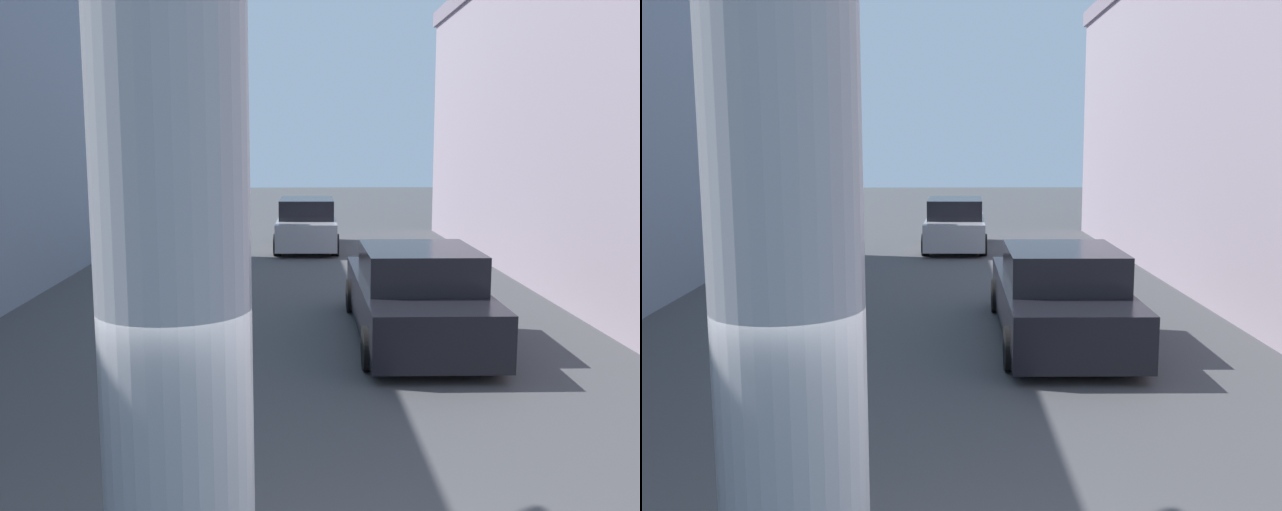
{
  "view_description": "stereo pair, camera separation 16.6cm",
  "coord_description": "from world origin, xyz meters",
  "views": [
    {
      "loc": [
        -0.4,
        -3.71,
        3.16
      ],
      "look_at": [
        0.0,
        6.28,
        1.63
      ],
      "focal_mm": 40.0,
      "sensor_mm": 36.0,
      "label": 1
    },
    {
      "loc": [
        -0.23,
        -3.72,
        3.16
      ],
      "look_at": [
        0.0,
        6.28,
        1.63
      ],
      "focal_mm": 40.0,
      "sensor_mm": 36.0,
      "label": 2
    }
  ],
  "objects": [
    {
      "name": "street_lamp",
      "position": [
        5.59,
        8.7,
        4.49
      ],
      "size": [
        2.48,
        0.28,
        7.46
      ],
      "color": "#59595E",
      "rests_on": "ground"
    },
    {
      "name": "ground_plane",
      "position": [
        0.0,
        10.0,
        0.0
      ],
      "size": [
        84.1,
        84.1,
        0.0
      ],
      "primitive_type": "plane",
      "color": "#424244"
    },
    {
      "name": "car_lead",
      "position": [
        1.64,
        7.77,
        0.7
      ],
      "size": [
        2.1,
        5.19,
        1.56
      ],
      "color": "black",
      "rests_on": "ground"
    },
    {
      "name": "palm_tree_mid_right",
      "position": [
        6.46,
        12.53,
        4.15
      ],
      "size": [
        2.66,
        2.59,
        6.92
      ],
      "color": "brown",
      "rests_on": "ground"
    },
    {
      "name": "car_far",
      "position": [
        0.07,
        18.43,
        0.74
      ],
      "size": [
        2.02,
        4.46,
        1.56
      ],
      "color": "black",
      "rests_on": "ground"
    }
  ]
}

